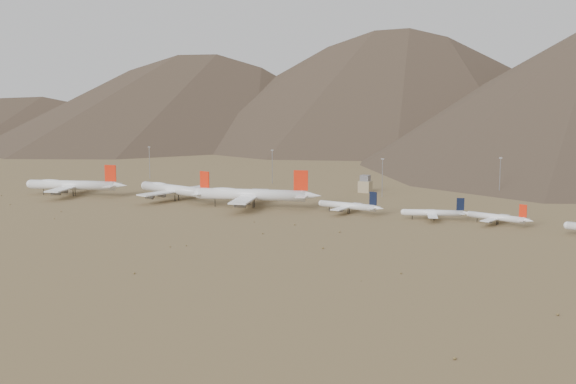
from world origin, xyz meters
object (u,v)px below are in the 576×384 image
at_px(narrowbody_a, 349,206).
at_px(control_tower, 365,185).
at_px(widebody_east, 252,195).
at_px(narrowbody_b, 435,213).
at_px(widebody_centre, 176,190).
at_px(widebody_west, 73,185).

height_order(narrowbody_a, control_tower, narrowbody_a).
xyz_separation_m(widebody_east, narrowbody_b, (110.06, 6.65, -3.99)).
height_order(widebody_east, control_tower, widebody_east).
distance_m(narrowbody_a, narrowbody_b, 49.63).
bearing_deg(widebody_east, narrowbody_a, -8.93).
relative_size(narrowbody_b, control_tower, 3.08).
bearing_deg(narrowbody_b, control_tower, 112.21).
bearing_deg(narrowbody_a, widebody_centre, -171.66).
height_order(widebody_centre, narrowbody_a, widebody_centre).
xyz_separation_m(narrowbody_a, narrowbody_b, (49.63, 0.53, -0.40)).
xyz_separation_m(narrowbody_b, control_tower, (-70.19, 84.44, 1.23)).
xyz_separation_m(widebody_centre, narrowbody_a, (117.78, 3.18, -2.74)).
xyz_separation_m(widebody_east, control_tower, (39.87, 91.08, -2.76)).
height_order(widebody_centre, widebody_east, widebody_east).
relative_size(widebody_centre, narrowbody_b, 1.88).
height_order(widebody_west, narrowbody_a, widebody_west).
distance_m(widebody_east, narrowbody_b, 110.33).
height_order(widebody_centre, narrowbody_b, widebody_centre).
bearing_deg(control_tower, widebody_east, -113.64).
height_order(widebody_east, narrowbody_b, widebody_east).
relative_size(widebody_east, narrowbody_b, 2.09).
distance_m(widebody_centre, widebody_east, 57.43).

